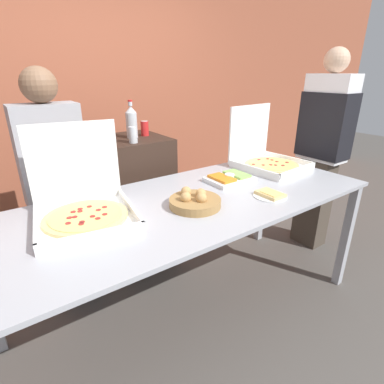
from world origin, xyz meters
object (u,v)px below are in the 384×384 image
at_px(pizza_box_far_right, 83,203).
at_px(soda_can_silver, 133,135).
at_px(soda_can_colored, 145,128).
at_px(paper_plate_front_center, 270,194).
at_px(veggie_tray, 229,178).
at_px(bread_basket, 195,201).
at_px(pizza_box_near_left, 266,157).
at_px(soda_bottle, 131,122).
at_px(person_guest_cap, 58,191).
at_px(person_server_vest, 323,143).

xyz_separation_m(pizza_box_far_right, soda_can_silver, (0.58, 0.58, 0.21)).
xyz_separation_m(soda_can_silver, soda_can_colored, (0.20, 0.20, 0.00)).
distance_m(paper_plate_front_center, veggie_tray, 0.37).
distance_m(pizza_box_far_right, veggie_tray, 1.04).
height_order(pizza_box_far_right, soda_can_silver, pizza_box_far_right).
bearing_deg(bread_basket, pizza_box_far_right, 157.53).
height_order(bread_basket, soda_can_colored, soda_can_colored).
bearing_deg(paper_plate_front_center, veggie_tray, 93.07).
distance_m(pizza_box_near_left, soda_bottle, 1.15).
height_order(soda_bottle, person_guest_cap, person_guest_cap).
xyz_separation_m(bread_basket, soda_can_silver, (0.01, 0.82, 0.26)).
bearing_deg(paper_plate_front_center, soda_can_colored, 103.19).
bearing_deg(veggie_tray, person_server_vest, -0.73).
height_order(pizza_box_far_right, soda_can_colored, pizza_box_far_right).
distance_m(soda_bottle, person_server_vest, 1.72).
bearing_deg(person_guest_cap, paper_plate_front_center, 138.80).
xyz_separation_m(paper_plate_front_center, soda_can_colored, (-0.27, 1.17, 0.28)).
bearing_deg(person_guest_cap, pizza_box_near_left, 162.78).
bearing_deg(soda_bottle, pizza_box_far_right, -131.03).
bearing_deg(pizza_box_near_left, veggie_tray, -173.44).
xyz_separation_m(pizza_box_far_right, soda_can_colored, (0.79, 0.78, 0.21)).
relative_size(pizza_box_near_left, bread_basket, 1.79).
relative_size(pizza_box_far_right, person_guest_cap, 0.35).
xyz_separation_m(pizza_box_far_right, soda_bottle, (0.66, 0.76, 0.28)).
bearing_deg(person_guest_cap, soda_can_silver, -177.41).
relative_size(soda_can_silver, person_guest_cap, 0.07).
height_order(soda_bottle, person_server_vest, person_server_vest).
xyz_separation_m(bread_basket, person_server_vest, (1.60, 0.20, 0.11)).
bearing_deg(pizza_box_far_right, person_guest_cap, 101.51).
bearing_deg(paper_plate_front_center, person_guest_cap, 138.80).
height_order(paper_plate_front_center, person_guest_cap, person_guest_cap).
bearing_deg(person_guest_cap, soda_bottle, -162.99).
xyz_separation_m(veggie_tray, person_guest_cap, (-1.06, 0.58, -0.04)).
height_order(pizza_box_near_left, person_guest_cap, person_guest_cap).
relative_size(pizza_box_near_left, paper_plate_front_center, 2.54).
bearing_deg(pizza_box_near_left, person_server_vest, -14.54).
bearing_deg(soda_can_colored, person_guest_cap, -164.25).
bearing_deg(bread_basket, soda_bottle, 85.13).
height_order(pizza_box_near_left, soda_bottle, soda_bottle).
bearing_deg(pizza_box_far_right, soda_bottle, 58.46).
distance_m(pizza_box_near_left, person_server_vest, 0.65).
distance_m(pizza_box_near_left, veggie_tray, 0.51).
height_order(pizza_box_far_right, person_server_vest, person_server_vest).
height_order(pizza_box_near_left, veggie_tray, pizza_box_near_left).
height_order(pizza_box_near_left, person_server_vest, person_server_vest).
relative_size(pizza_box_far_right, paper_plate_front_center, 2.71).
height_order(pizza_box_near_left, soda_can_silver, pizza_box_near_left).
height_order(soda_can_colored, person_guest_cap, person_guest_cap).
distance_m(paper_plate_front_center, person_server_vest, 1.17).
bearing_deg(soda_can_colored, soda_bottle, -171.31).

